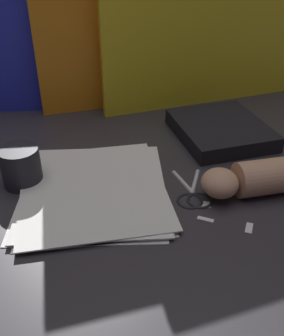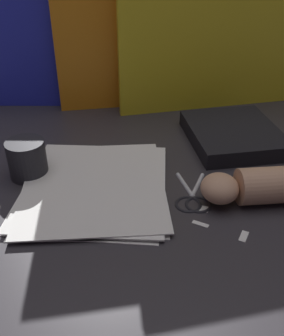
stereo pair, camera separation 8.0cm
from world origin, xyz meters
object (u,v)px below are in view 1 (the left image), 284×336
object	(u,v)px
paper_stack	(93,189)
mug	(21,166)
book_closed	(220,130)
hand_forearm	(276,176)
scissors	(193,194)

from	to	relation	value
paper_stack	mug	xyz separation A→B (m)	(-0.15, 0.05, 0.04)
paper_stack	book_closed	xyz separation A→B (m)	(0.34, 0.20, 0.01)
paper_stack	hand_forearm	world-z (taller)	hand_forearm
scissors	mug	size ratio (longest dim) A/B	1.74
paper_stack	book_closed	distance (m)	0.40
paper_stack	mug	bearing A→B (deg)	160.98
scissors	hand_forearm	world-z (taller)	hand_forearm
hand_forearm	paper_stack	bearing A→B (deg)	172.96
paper_stack	hand_forearm	xyz separation A→B (m)	(0.38, -0.05, 0.03)
hand_forearm	mug	xyz separation A→B (m)	(-0.53, 0.10, 0.01)
paper_stack	hand_forearm	bearing A→B (deg)	-7.04
hand_forearm	mug	world-z (taller)	mug
paper_stack	book_closed	bearing A→B (deg)	30.99
hand_forearm	mug	size ratio (longest dim) A/B	3.72
book_closed	hand_forearm	world-z (taller)	hand_forearm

